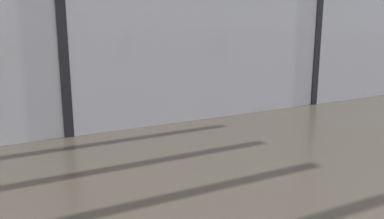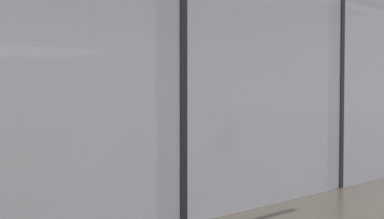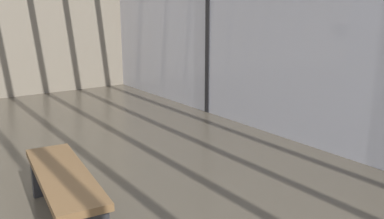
% 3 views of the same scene
% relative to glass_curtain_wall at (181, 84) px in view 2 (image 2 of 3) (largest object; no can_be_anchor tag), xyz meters
% --- Properties ---
extents(glass_curtain_wall, '(14.00, 0.08, 3.48)m').
position_rel_glass_curtain_wall_xyz_m(glass_curtain_wall, '(0.00, 0.00, 0.00)').
color(glass_curtain_wall, silver).
rests_on(glass_curtain_wall, ground).
extents(window_mullion_1, '(0.10, 0.12, 3.48)m').
position_rel_glass_curtain_wall_xyz_m(window_mullion_1, '(0.00, 0.00, 0.00)').
color(window_mullion_1, black).
rests_on(window_mullion_1, ground).
extents(window_mullion_2, '(0.10, 0.12, 3.48)m').
position_rel_glass_curtain_wall_xyz_m(window_mullion_2, '(3.50, 0.00, 0.00)').
color(window_mullion_2, black).
rests_on(window_mullion_2, ground).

